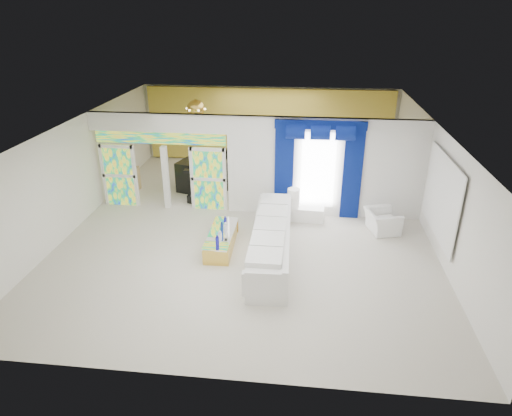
# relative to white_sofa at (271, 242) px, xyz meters

# --- Properties ---
(floor) EXTENTS (12.00, 12.00, 0.00)m
(floor) POSITION_rel_white_sofa_xyz_m (-0.75, 1.71, -0.41)
(floor) COLOR #B7AF9E
(floor) RESTS_ON ground
(dividing_wall) EXTENTS (5.70, 0.18, 3.00)m
(dividing_wall) POSITION_rel_white_sofa_xyz_m (1.40, 2.71, 1.09)
(dividing_wall) COLOR white
(dividing_wall) RESTS_ON ground
(dividing_header) EXTENTS (4.30, 0.18, 0.55)m
(dividing_header) POSITION_rel_white_sofa_xyz_m (-3.60, 2.71, 2.32)
(dividing_header) COLOR white
(dividing_header) RESTS_ON dividing_wall
(stained_panel_left) EXTENTS (0.95, 0.04, 2.00)m
(stained_panel_left) POSITION_rel_white_sofa_xyz_m (-5.03, 2.71, 0.59)
(stained_panel_left) COLOR #994C3F
(stained_panel_left) RESTS_ON ground
(stained_panel_right) EXTENTS (0.95, 0.04, 2.00)m
(stained_panel_right) POSITION_rel_white_sofa_xyz_m (-2.18, 2.71, 0.59)
(stained_panel_right) COLOR #994C3F
(stained_panel_right) RESTS_ON ground
(stained_transom) EXTENTS (4.00, 0.05, 0.35)m
(stained_transom) POSITION_rel_white_sofa_xyz_m (-3.60, 2.71, 1.84)
(stained_transom) COLOR #994C3F
(stained_transom) RESTS_ON dividing_header
(window_pane) EXTENTS (1.00, 0.02, 2.30)m
(window_pane) POSITION_rel_white_sofa_xyz_m (1.15, 2.61, 1.04)
(window_pane) COLOR white
(window_pane) RESTS_ON dividing_wall
(blue_drape_left) EXTENTS (0.55, 0.10, 2.80)m
(blue_drape_left) POSITION_rel_white_sofa_xyz_m (0.15, 2.58, 0.99)
(blue_drape_left) COLOR #030749
(blue_drape_left) RESTS_ON ground
(blue_drape_right) EXTENTS (0.55, 0.10, 2.80)m
(blue_drape_right) POSITION_rel_white_sofa_xyz_m (2.15, 2.58, 0.99)
(blue_drape_right) COLOR #030749
(blue_drape_right) RESTS_ON ground
(blue_pelmet) EXTENTS (2.60, 0.12, 0.25)m
(blue_pelmet) POSITION_rel_white_sofa_xyz_m (1.15, 2.58, 2.41)
(blue_pelmet) COLOR #030749
(blue_pelmet) RESTS_ON dividing_wall
(wall_mirror) EXTENTS (0.04, 2.70, 1.90)m
(wall_mirror) POSITION_rel_white_sofa_xyz_m (4.19, 0.71, 1.14)
(wall_mirror) COLOR white
(wall_mirror) RESTS_ON ground
(gold_curtains) EXTENTS (9.70, 0.12, 2.90)m
(gold_curtains) POSITION_rel_white_sofa_xyz_m (-0.75, 7.61, 1.09)
(gold_curtains) COLOR #BF8D2E
(gold_curtains) RESTS_ON ground
(white_sofa) EXTENTS (1.04, 4.31, 0.82)m
(white_sofa) POSITION_rel_white_sofa_xyz_m (0.00, 0.00, 0.00)
(white_sofa) COLOR silver
(white_sofa) RESTS_ON ground
(coffee_table) EXTENTS (0.69, 1.93, 0.42)m
(coffee_table) POSITION_rel_white_sofa_xyz_m (-1.35, 0.30, -0.20)
(coffee_table) COLOR gold
(coffee_table) RESTS_ON ground
(console_table) EXTENTS (1.25, 0.47, 0.41)m
(console_table) POSITION_rel_white_sofa_xyz_m (0.77, 2.21, -0.20)
(console_table) COLOR white
(console_table) RESTS_ON ground
(table_lamp) EXTENTS (0.36, 0.36, 0.58)m
(table_lamp) POSITION_rel_white_sofa_xyz_m (0.47, 2.21, 0.29)
(table_lamp) COLOR white
(table_lamp) RESTS_ON console_table
(armchair) EXTENTS (1.05, 1.14, 0.62)m
(armchair) POSITION_rel_white_sofa_xyz_m (3.01, 1.74, -0.10)
(armchair) COLOR silver
(armchair) RESTS_ON ground
(grand_piano) EXTENTS (2.10, 2.42, 1.04)m
(grand_piano) POSITION_rel_white_sofa_xyz_m (-2.56, 4.66, 0.11)
(grand_piano) COLOR black
(grand_piano) RESTS_ON ground
(piano_bench) EXTENTS (0.87, 0.54, 0.27)m
(piano_bench) POSITION_rel_white_sofa_xyz_m (-2.56, 3.06, -0.27)
(piano_bench) COLOR black
(piano_bench) RESTS_ON ground
(tv_console) EXTENTS (0.58, 0.53, 0.81)m
(tv_console) POSITION_rel_white_sofa_xyz_m (-5.22, 3.93, -0.00)
(tv_console) COLOR #A88754
(tv_console) RESTS_ON ground
(chandelier) EXTENTS (0.60, 0.60, 0.60)m
(chandelier) POSITION_rel_white_sofa_xyz_m (-3.05, 5.11, 2.24)
(chandelier) COLOR gold
(chandelier) RESTS_ON ceiling
(decanters) EXTENTS (0.17, 1.27, 0.25)m
(decanters) POSITION_rel_white_sofa_xyz_m (-1.32, 0.26, 0.11)
(decanters) COLOR #161591
(decanters) RESTS_ON coffee_table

